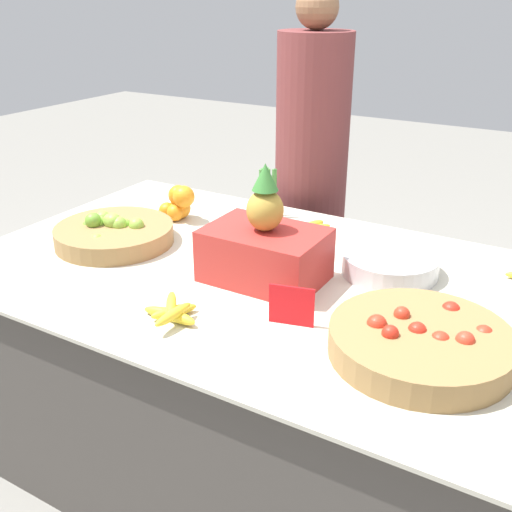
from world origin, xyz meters
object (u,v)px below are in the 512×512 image
object	(u,v)px
tomato_basket	(421,342)
vendor_person	(310,192)
metal_bowl	(390,264)
price_sign	(291,306)
lime_bowl	(114,233)
produce_crate	(265,249)

from	to	relation	value
tomato_basket	vendor_person	world-z (taller)	vendor_person
metal_bowl	price_sign	bearing A→B (deg)	-105.57
lime_bowl	price_sign	world-z (taller)	price_sign
vendor_person	lime_bowl	bearing A→B (deg)	-110.43
tomato_basket	price_sign	bearing A→B (deg)	-175.26
produce_crate	vendor_person	world-z (taller)	vendor_person
lime_bowl	price_sign	size ratio (longest dim) A/B	3.43
price_sign	produce_crate	distance (m)	0.28
lime_bowl	price_sign	bearing A→B (deg)	-12.89
price_sign	metal_bowl	bearing A→B (deg)	60.35
metal_bowl	vendor_person	world-z (taller)	vendor_person
lime_bowl	tomato_basket	world-z (taller)	lime_bowl
tomato_basket	metal_bowl	world-z (taller)	tomato_basket
tomato_basket	metal_bowl	distance (m)	0.45
tomato_basket	vendor_person	bearing A→B (deg)	127.42
tomato_basket	produce_crate	xyz separation A→B (m)	(-0.52, 0.17, 0.06)
tomato_basket	vendor_person	size ratio (longest dim) A/B	0.28
lime_bowl	produce_crate	distance (m)	0.59
metal_bowl	tomato_basket	bearing A→B (deg)	-61.89
lime_bowl	tomato_basket	bearing A→B (deg)	-7.73
lime_bowl	vendor_person	bearing A→B (deg)	69.57
price_sign	produce_crate	bearing A→B (deg)	120.24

